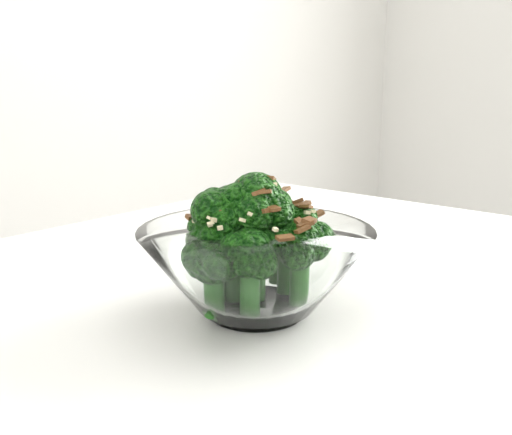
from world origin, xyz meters
TOP-DOWN VIEW (x-y plane):
  - table at (-0.04, 0.11)m, footprint 1.38×1.12m
  - broccoli_dish at (0.02, 0.11)m, footprint 0.20×0.20m

SIDE VIEW (x-z plane):
  - table at x=-0.04m, z-range 0.31..1.06m
  - broccoli_dish at x=0.02m, z-range 0.73..0.86m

